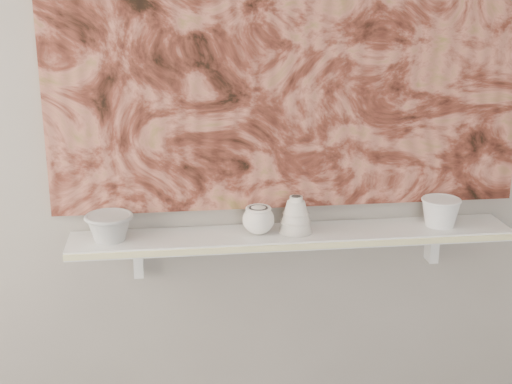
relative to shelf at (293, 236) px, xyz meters
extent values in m
plane|color=gray|center=(0.00, 0.09, 0.44)|extent=(3.60, 0.00, 3.60)
cube|color=white|center=(0.00, 0.00, 0.00)|extent=(1.40, 0.18, 0.03)
cube|color=beige|center=(0.00, -0.09, 0.00)|extent=(1.40, 0.01, 0.02)
cube|color=white|center=(-0.49, 0.06, -0.07)|extent=(0.03, 0.06, 0.12)
cube|color=white|center=(0.49, 0.06, -0.07)|extent=(0.03, 0.06, 0.12)
cube|color=maroon|center=(0.00, 0.08, 0.62)|extent=(1.50, 0.02, 1.10)
cube|color=black|center=(0.45, 0.07, 0.32)|extent=(0.09, 0.00, 0.08)
camera|label=1|loc=(-0.38, -2.09, 0.80)|focal=50.00mm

